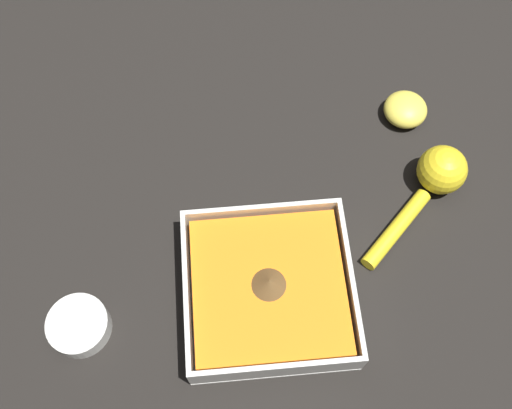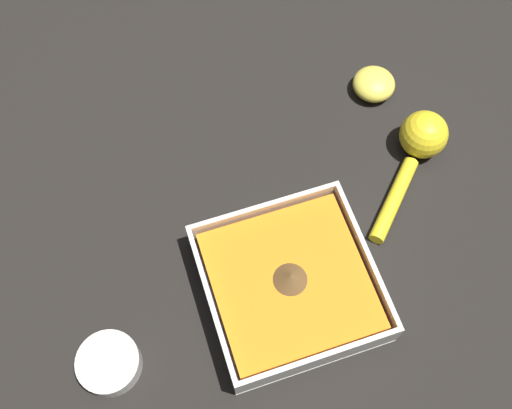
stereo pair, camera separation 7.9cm
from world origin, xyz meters
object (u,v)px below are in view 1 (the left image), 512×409
Objects in this scene: spice_bowl at (79,326)px; lemon_squeezer at (435,179)px; square_dish at (268,290)px; lemon_half at (405,109)px.

spice_bowl is 0.48× the size of lemon_squeezer.
lemon_squeezer is at bearing -161.98° from spice_bowl.
lemon_squeezer reaches higher than square_dish.
square_dish is 0.24m from spice_bowl.
square_dish reaches higher than spice_bowl.
lemon_squeezer is (-0.24, -0.13, 0.01)m from square_dish.
lemon_squeezer is (-0.47, -0.15, 0.02)m from spice_bowl.
spice_bowl is 1.20× the size of lemon_half.
lemon_half is at bearing 51.12° from lemon_squeezer.
lemon_squeezer is at bearing -150.95° from square_dish.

